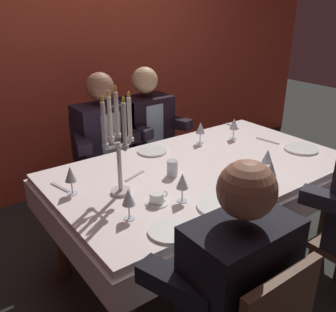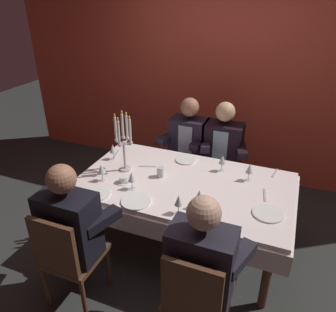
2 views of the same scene
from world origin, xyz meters
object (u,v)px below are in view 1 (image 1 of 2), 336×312
object	(u,v)px
wine_glass_0	(128,198)
coffee_cup_0	(157,199)
dinner_plate_1	(220,206)
wine_glass_4	(200,128)
dinner_plate_2	(301,149)
wine_glass_6	(271,169)
wine_glass_3	(182,182)
seated_diner_0	(239,283)
wine_glass_1	(71,175)
dinner_plate_3	(170,231)
wine_glass_5	(234,124)
wine_glass_2	(267,157)
water_tumbler_0	(172,168)
dinner_plate_0	(152,151)
dining_table	(202,183)
seated_diner_1	(103,137)
seated_diner_2	(145,128)
candelabra	(118,145)

from	to	relation	value
wine_glass_0	coffee_cup_0	bearing A→B (deg)	12.18
dinner_plate_1	wine_glass_4	world-z (taller)	wine_glass_4
dinner_plate_2	wine_glass_6	distance (m)	0.70
wine_glass_4	wine_glass_6	bearing A→B (deg)	-101.26
wine_glass_3	seated_diner_0	world-z (taller)	seated_diner_0
wine_glass_1	seated_diner_0	distance (m)	1.07
dinner_plate_3	wine_glass_5	xyz separation A→B (m)	(1.14, 0.71, 0.11)
wine_glass_3	coffee_cup_0	world-z (taller)	wine_glass_3
wine_glass_0	wine_glass_2	bearing A→B (deg)	-4.06
wine_glass_0	coffee_cup_0	xyz separation A→B (m)	(0.19, 0.04, -0.09)
wine_glass_0	water_tumbler_0	world-z (taller)	wine_glass_0
wine_glass_2	dinner_plate_3	bearing A→B (deg)	-170.18
dinner_plate_0	wine_glass_5	size ratio (longest dim) A/B	1.26
dining_table	dinner_plate_0	world-z (taller)	dinner_plate_0
dinner_plate_1	dinner_plate_2	distance (m)	1.05
dinner_plate_1	wine_glass_3	distance (m)	0.23
wine_glass_1	water_tumbler_0	bearing A→B (deg)	-13.71
wine_glass_3	seated_diner_0	distance (m)	0.66
wine_glass_1	seated_diner_1	xyz separation A→B (m)	(0.57, 0.73, -0.12)
wine_glass_5	seated_diner_2	xyz separation A→B (m)	(-0.39, 0.64, -0.12)
wine_glass_0	seated_diner_0	world-z (taller)	seated_diner_0
wine_glass_2	water_tumbler_0	world-z (taller)	wine_glass_2
dinner_plate_0	wine_glass_6	bearing A→B (deg)	-74.61
dining_table	wine_glass_2	world-z (taller)	wine_glass_2
wine_glass_2	seated_diner_1	xyz separation A→B (m)	(-0.49, 1.20, -0.12)
water_tumbler_0	seated_diner_0	bearing A→B (deg)	-111.67
dinner_plate_0	seated_diner_1	distance (m)	0.51
wine_glass_0	wine_glass_5	distance (m)	1.32
water_tumbler_0	seated_diner_2	world-z (taller)	seated_diner_2
water_tumbler_0	coffee_cup_0	size ratio (longest dim) A/B	0.74
wine_glass_6	coffee_cup_0	bearing A→B (deg)	158.90
wine_glass_5	coffee_cup_0	bearing A→B (deg)	-156.08
candelabra	coffee_cup_0	xyz separation A→B (m)	(0.10, -0.21, -0.26)
dinner_plate_2	wine_glass_4	xyz separation A→B (m)	(-0.49, 0.53, 0.11)
wine_glass_0	water_tumbler_0	bearing A→B (deg)	29.60
wine_glass_4	seated_diner_0	distance (m)	1.49
dinner_plate_0	dinner_plate_2	world-z (taller)	same
dinner_plate_0	wine_glass_5	bearing A→B (deg)	-12.67
dinner_plate_1	dinner_plate_3	size ratio (longest dim) A/B	1.20
wine_glass_3	wine_glass_5	distance (m)	1.05
wine_glass_4	candelabra	bearing A→B (deg)	-159.27
dinner_plate_0	water_tumbler_0	world-z (taller)	water_tumbler_0
dinner_plate_1	water_tumbler_0	size ratio (longest dim) A/B	2.53
dining_table	wine_glass_4	xyz separation A→B (m)	(0.26, 0.33, 0.23)
wine_glass_2	wine_glass_6	distance (m)	0.18
dining_table	wine_glass_3	size ratio (longest dim) A/B	11.83
water_tumbler_0	seated_diner_2	xyz separation A→B (m)	(0.38, 0.88, -0.05)
wine_glass_4	wine_glass_6	world-z (taller)	same
dinner_plate_2	water_tumbler_0	world-z (taller)	water_tumbler_0
dinner_plate_2	seated_diner_1	bearing A→B (deg)	132.91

